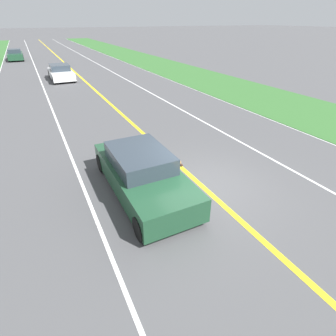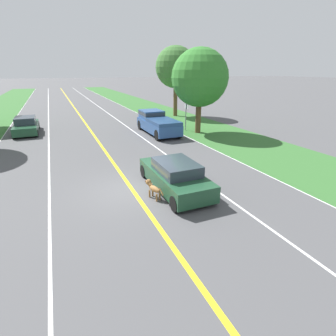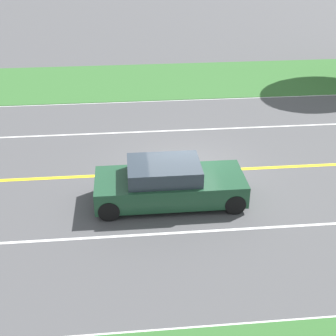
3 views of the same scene
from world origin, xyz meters
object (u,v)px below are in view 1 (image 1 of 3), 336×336
(car_trailing_near, at_px, (61,73))
(car_trailing_mid, at_px, (15,55))
(ego_car, at_px, (142,173))
(dog, at_px, (171,164))

(car_trailing_near, bearing_deg, car_trailing_mid, -77.48)
(ego_car, distance_m, dog, 1.31)
(ego_car, xyz_separation_m, car_trailing_near, (-0.12, -19.85, -0.04))
(dog, height_order, car_trailing_near, car_trailing_near)
(ego_car, bearing_deg, car_trailing_near, -90.34)
(car_trailing_near, relative_size, car_trailing_mid, 0.93)
(ego_car, height_order, car_trailing_near, ego_car)
(ego_car, xyz_separation_m, dog, (-1.23, -0.43, -0.18))
(car_trailing_mid, bearing_deg, car_trailing_near, 102.52)
(car_trailing_near, height_order, car_trailing_mid, car_trailing_mid)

